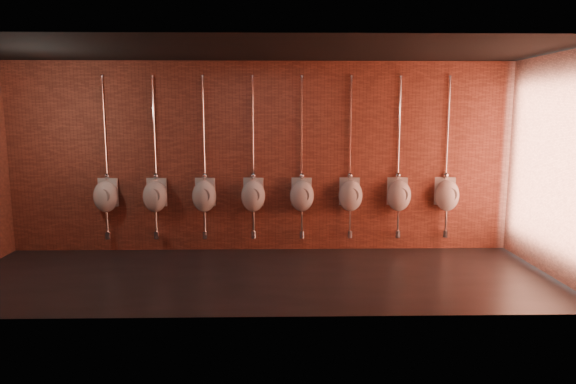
# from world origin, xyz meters

# --- Properties ---
(ground) EXTENTS (8.50, 8.50, 0.00)m
(ground) POSITION_xyz_m (0.00, 0.00, 0.00)
(ground) COLOR black
(ground) RESTS_ON ground
(room_shell) EXTENTS (8.54, 3.04, 3.22)m
(room_shell) POSITION_xyz_m (0.00, 0.00, 2.01)
(room_shell) COLOR black
(room_shell) RESTS_ON ground
(urinal_0) EXTENTS (0.47, 0.42, 2.72)m
(urinal_0) POSITION_xyz_m (-2.60, 1.35, 0.98)
(urinal_0) COLOR silver
(urinal_0) RESTS_ON ground
(urinal_1) EXTENTS (0.47, 0.42, 2.72)m
(urinal_1) POSITION_xyz_m (-1.78, 1.35, 0.98)
(urinal_1) COLOR silver
(urinal_1) RESTS_ON ground
(urinal_2) EXTENTS (0.47, 0.42, 2.72)m
(urinal_2) POSITION_xyz_m (-0.96, 1.35, 0.98)
(urinal_2) COLOR silver
(urinal_2) RESTS_ON ground
(urinal_3) EXTENTS (0.47, 0.42, 2.72)m
(urinal_3) POSITION_xyz_m (-0.14, 1.35, 0.98)
(urinal_3) COLOR silver
(urinal_3) RESTS_ON ground
(urinal_4) EXTENTS (0.47, 0.42, 2.72)m
(urinal_4) POSITION_xyz_m (0.69, 1.35, 0.98)
(urinal_4) COLOR silver
(urinal_4) RESTS_ON ground
(urinal_5) EXTENTS (0.47, 0.42, 2.72)m
(urinal_5) POSITION_xyz_m (1.51, 1.35, 0.98)
(urinal_5) COLOR silver
(urinal_5) RESTS_ON ground
(urinal_6) EXTENTS (0.47, 0.42, 2.72)m
(urinal_6) POSITION_xyz_m (2.33, 1.35, 0.98)
(urinal_6) COLOR silver
(urinal_6) RESTS_ON ground
(urinal_7) EXTENTS (0.47, 0.42, 2.72)m
(urinal_7) POSITION_xyz_m (3.15, 1.35, 0.98)
(urinal_7) COLOR silver
(urinal_7) RESTS_ON ground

